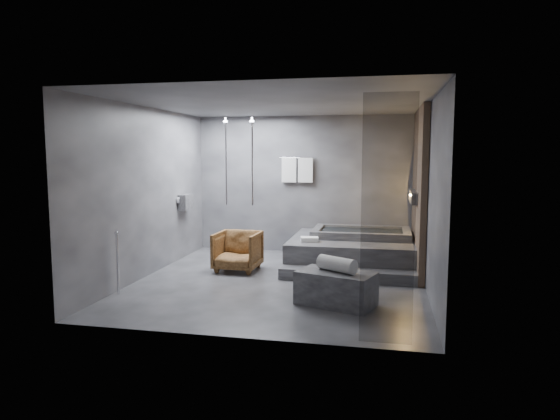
# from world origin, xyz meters

# --- Properties ---
(room) EXTENTS (5.00, 5.04, 2.82)m
(room) POSITION_xyz_m (0.40, 0.24, 1.73)
(room) COLOR #2D2D2F
(room) RESTS_ON ground
(tub_deck) EXTENTS (2.20, 2.00, 0.50)m
(tub_deck) POSITION_xyz_m (1.05, 1.45, 0.25)
(tub_deck) COLOR #323234
(tub_deck) RESTS_ON ground
(tub_step) EXTENTS (2.20, 0.36, 0.18)m
(tub_step) POSITION_xyz_m (1.05, 0.27, 0.09)
(tub_step) COLOR #323234
(tub_step) RESTS_ON ground
(concrete_bench) EXTENTS (1.14, 0.85, 0.46)m
(concrete_bench) POSITION_xyz_m (1.00, -1.06, 0.23)
(concrete_bench) COLOR #333335
(concrete_bench) RESTS_ON ground
(driftwood_chair) EXTENTS (0.76, 0.79, 0.69)m
(driftwood_chair) POSITION_xyz_m (-0.88, 0.58, 0.35)
(driftwood_chair) COLOR #3E240F
(driftwood_chair) RESTS_ON ground
(rolled_towel) EXTENTS (0.58, 0.46, 0.20)m
(rolled_towel) POSITION_xyz_m (1.00, -1.04, 0.56)
(rolled_towel) COLOR silver
(rolled_towel) RESTS_ON concrete_bench
(deck_towel) EXTENTS (0.34, 0.28, 0.08)m
(deck_towel) POSITION_xyz_m (0.34, 0.90, 0.54)
(deck_towel) COLOR white
(deck_towel) RESTS_ON tub_deck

